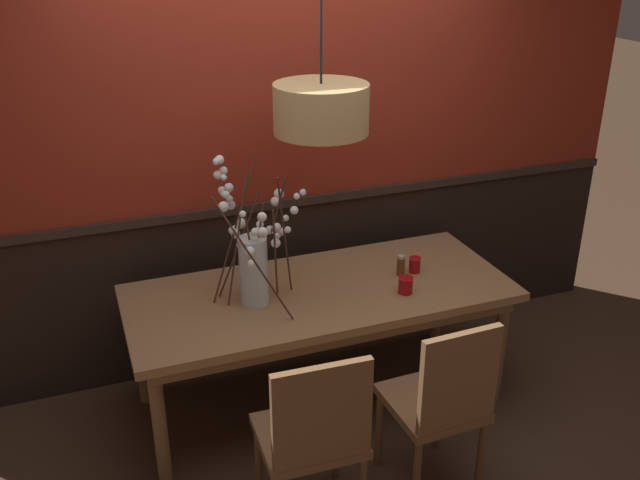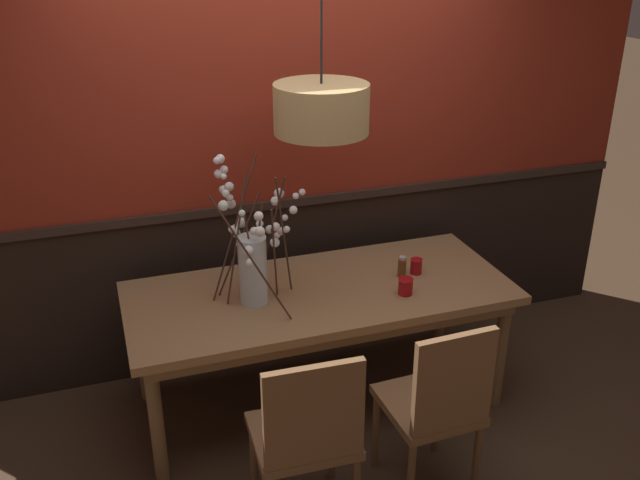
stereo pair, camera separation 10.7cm
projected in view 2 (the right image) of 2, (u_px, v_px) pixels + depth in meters
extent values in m
plane|color=#422D1E|center=(320.00, 399.00, 4.10)|extent=(24.00, 24.00, 0.00)
cube|color=black|center=(288.00, 276.00, 4.45)|extent=(4.56, 0.12, 1.01)
cube|color=#31241E|center=(286.00, 199.00, 4.23)|extent=(4.56, 0.14, 0.05)
cube|color=maroon|center=(283.00, 46.00, 3.86)|extent=(4.56, 0.12, 1.85)
cube|color=#997047|center=(320.00, 293.00, 3.81)|extent=(2.09, 0.89, 0.05)
cube|color=brown|center=(320.00, 303.00, 3.84)|extent=(1.98, 0.78, 0.08)
cylinder|color=brown|center=(157.00, 423.00, 3.38)|extent=(0.07, 0.07, 0.69)
cylinder|color=brown|center=(500.00, 353.00, 3.94)|extent=(0.07, 0.07, 0.69)
cylinder|color=brown|center=(142.00, 347.00, 3.99)|extent=(0.07, 0.07, 0.69)
cylinder|color=brown|center=(441.00, 295.00, 4.55)|extent=(0.07, 0.07, 0.69)
cube|color=brown|center=(303.00, 435.00, 3.14)|extent=(0.47, 0.44, 0.04)
cube|color=brown|center=(314.00, 415.00, 2.86)|extent=(0.43, 0.05, 0.47)
cylinder|color=brown|center=(254.00, 458.00, 3.34)|extent=(0.04, 0.04, 0.43)
cylinder|color=brown|center=(332.00, 443.00, 3.44)|extent=(0.04, 0.04, 0.43)
cube|color=brown|center=(428.00, 405.00, 3.31)|extent=(0.42, 0.45, 0.04)
cube|color=brown|center=(454.00, 383.00, 3.03)|extent=(0.39, 0.05, 0.48)
cylinder|color=brown|center=(376.00, 431.00, 3.51)|extent=(0.04, 0.04, 0.45)
cylinder|color=brown|center=(437.00, 415.00, 3.62)|extent=(0.04, 0.04, 0.45)
cylinder|color=brown|center=(476.00, 462.00, 3.30)|extent=(0.04, 0.04, 0.45)
cube|color=brown|center=(234.00, 279.00, 4.52)|extent=(0.47, 0.43, 0.04)
cube|color=brown|center=(228.00, 236.00, 4.59)|extent=(0.42, 0.06, 0.41)
cylinder|color=brown|center=(270.00, 320.00, 4.51)|extent=(0.04, 0.04, 0.43)
cylinder|color=brown|center=(210.00, 328.00, 4.42)|extent=(0.04, 0.04, 0.43)
cylinder|color=brown|center=(260.00, 295.00, 4.82)|extent=(0.04, 0.04, 0.43)
cylinder|color=brown|center=(204.00, 302.00, 4.72)|extent=(0.04, 0.04, 0.43)
cube|color=brown|center=(327.00, 267.00, 4.70)|extent=(0.47, 0.42, 0.04)
cube|color=brown|center=(319.00, 222.00, 4.76)|extent=(0.44, 0.05, 0.47)
cylinder|color=brown|center=(363.00, 305.00, 4.70)|extent=(0.04, 0.04, 0.42)
cylinder|color=brown|center=(306.00, 314.00, 4.59)|extent=(0.04, 0.04, 0.42)
cylinder|color=brown|center=(346.00, 282.00, 5.00)|extent=(0.04, 0.04, 0.42)
cylinder|color=brown|center=(293.00, 290.00, 4.90)|extent=(0.04, 0.04, 0.42)
cylinder|color=silver|center=(253.00, 270.00, 3.60)|extent=(0.15, 0.15, 0.37)
cylinder|color=silver|center=(254.00, 294.00, 3.66)|extent=(0.13, 0.13, 0.08)
cylinder|color=#472D23|center=(237.00, 241.00, 3.57)|extent=(0.16, 0.10, 0.67)
sphere|color=white|center=(232.00, 229.00, 3.57)|extent=(0.04, 0.04, 0.04)
sphere|color=white|center=(224.00, 177.00, 3.47)|extent=(0.03, 0.03, 0.03)
sphere|color=white|center=(240.00, 244.00, 3.56)|extent=(0.04, 0.04, 0.04)
sphere|color=white|center=(226.00, 194.00, 3.51)|extent=(0.04, 0.04, 0.04)
sphere|color=white|center=(223.00, 205.00, 3.52)|extent=(0.05, 0.05, 0.05)
cylinder|color=#472D23|center=(252.00, 260.00, 3.55)|extent=(0.06, 0.08, 0.51)
sphere|color=white|center=(256.00, 250.00, 3.54)|extent=(0.05, 0.05, 0.05)
sphere|color=white|center=(252.00, 249.00, 3.51)|extent=(0.04, 0.04, 0.04)
sphere|color=white|center=(256.00, 263.00, 3.56)|extent=(0.05, 0.05, 0.05)
sphere|color=white|center=(242.00, 213.00, 3.44)|extent=(0.03, 0.03, 0.03)
sphere|color=white|center=(254.00, 231.00, 3.46)|extent=(0.04, 0.04, 0.04)
sphere|color=white|center=(249.00, 251.00, 3.47)|extent=(0.05, 0.05, 0.05)
cylinder|color=#472D23|center=(239.00, 243.00, 3.68)|extent=(0.27, 0.06, 0.55)
sphere|color=white|center=(231.00, 204.00, 3.65)|extent=(0.05, 0.05, 0.05)
sphere|color=white|center=(223.00, 190.00, 3.68)|extent=(0.04, 0.04, 0.04)
sphere|color=white|center=(235.00, 228.00, 3.68)|extent=(0.04, 0.04, 0.04)
sphere|color=white|center=(224.00, 193.00, 3.65)|extent=(0.03, 0.03, 0.03)
sphere|color=white|center=(242.00, 222.00, 3.68)|extent=(0.06, 0.06, 0.06)
sphere|color=white|center=(236.00, 233.00, 3.66)|extent=(0.05, 0.05, 0.05)
cylinder|color=#472D23|center=(271.00, 234.00, 3.61)|extent=(0.11, 0.27, 0.70)
sphere|color=white|center=(270.00, 229.00, 3.61)|extent=(0.05, 0.05, 0.05)
sphere|color=white|center=(275.00, 201.00, 3.58)|extent=(0.05, 0.05, 0.05)
sphere|color=white|center=(279.00, 193.00, 3.59)|extent=(0.05, 0.05, 0.05)
sphere|color=white|center=(277.00, 235.00, 3.61)|extent=(0.03, 0.03, 0.03)
cylinder|color=#472D23|center=(274.00, 254.00, 3.55)|extent=(0.07, 0.17, 0.56)
sphere|color=white|center=(276.00, 227.00, 3.47)|extent=(0.05, 0.05, 0.05)
sphere|color=white|center=(275.00, 242.00, 3.52)|extent=(0.05, 0.05, 0.05)
sphere|color=white|center=(293.00, 210.00, 3.45)|extent=(0.04, 0.04, 0.04)
sphere|color=white|center=(285.00, 218.00, 3.48)|extent=(0.03, 0.03, 0.03)
cylinder|color=#472D23|center=(284.00, 237.00, 3.52)|extent=(0.15, 0.25, 0.73)
sphere|color=white|center=(302.00, 192.00, 3.43)|extent=(0.03, 0.03, 0.03)
sphere|color=white|center=(296.00, 196.00, 3.43)|extent=(0.03, 0.03, 0.03)
sphere|color=white|center=(287.00, 229.00, 3.48)|extent=(0.03, 0.03, 0.03)
sphere|color=white|center=(281.00, 231.00, 3.53)|extent=(0.04, 0.04, 0.04)
cylinder|color=#472D23|center=(256.00, 250.00, 3.59)|extent=(0.07, 0.11, 0.56)
sphere|color=white|center=(259.00, 230.00, 3.57)|extent=(0.04, 0.04, 0.04)
sphere|color=white|center=(259.00, 255.00, 3.60)|extent=(0.05, 0.05, 0.05)
sphere|color=white|center=(255.00, 257.00, 3.57)|extent=(0.05, 0.05, 0.05)
sphere|color=white|center=(260.00, 224.00, 3.58)|extent=(0.04, 0.04, 0.04)
cylinder|color=#472D23|center=(234.00, 229.00, 3.59)|extent=(0.29, 0.08, 0.76)
sphere|color=white|center=(218.00, 174.00, 3.57)|extent=(0.05, 0.05, 0.05)
sphere|color=white|center=(224.00, 170.00, 3.57)|extent=(0.04, 0.04, 0.04)
sphere|color=white|center=(220.00, 159.00, 3.54)|extent=(0.05, 0.05, 0.05)
sphere|color=white|center=(217.00, 161.00, 3.52)|extent=(0.04, 0.04, 0.04)
sphere|color=white|center=(230.00, 198.00, 3.59)|extent=(0.04, 0.04, 0.04)
sphere|color=white|center=(229.00, 187.00, 3.57)|extent=(0.05, 0.05, 0.05)
cylinder|color=#472D23|center=(252.00, 260.00, 3.34)|extent=(0.37, 0.08, 0.68)
sphere|color=white|center=(250.00, 263.00, 3.39)|extent=(0.05, 0.05, 0.05)
sphere|color=white|center=(259.00, 216.00, 3.10)|extent=(0.04, 0.04, 0.04)
sphere|color=white|center=(260.00, 232.00, 3.19)|extent=(0.05, 0.05, 0.05)
cylinder|color=#9E0F14|center=(406.00, 286.00, 3.73)|extent=(0.08, 0.08, 0.09)
torus|color=red|center=(406.00, 279.00, 3.72)|extent=(0.08, 0.08, 0.01)
cylinder|color=silver|center=(405.00, 289.00, 3.74)|extent=(0.05, 0.05, 0.05)
cylinder|color=#9E0F14|center=(416.00, 266.00, 3.96)|extent=(0.07, 0.07, 0.09)
torus|color=red|center=(417.00, 260.00, 3.94)|extent=(0.07, 0.07, 0.01)
cylinder|color=silver|center=(416.00, 268.00, 3.96)|extent=(0.05, 0.05, 0.05)
cylinder|color=brown|center=(402.00, 268.00, 3.92)|extent=(0.05, 0.05, 0.10)
cylinder|color=beige|center=(402.00, 258.00, 3.90)|extent=(0.03, 0.03, 0.02)
cylinder|color=tan|center=(321.00, 109.00, 3.43)|extent=(0.47, 0.47, 0.24)
sphere|color=#F9EAB7|center=(321.00, 116.00, 3.45)|extent=(0.14, 0.14, 0.14)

